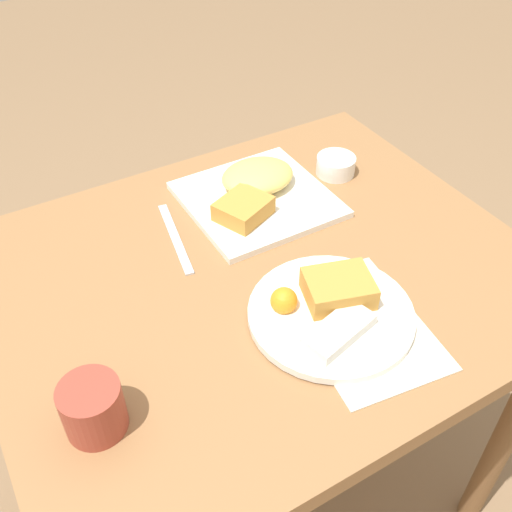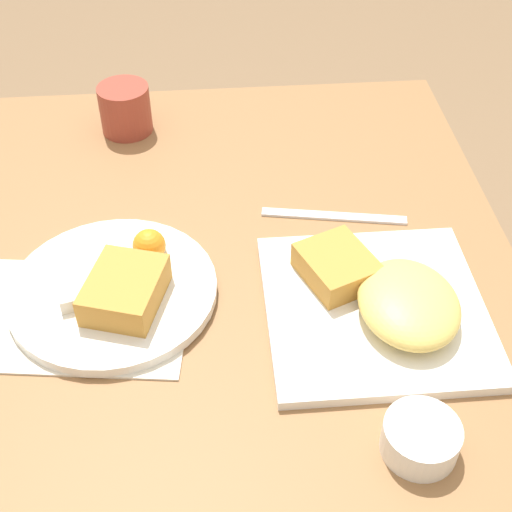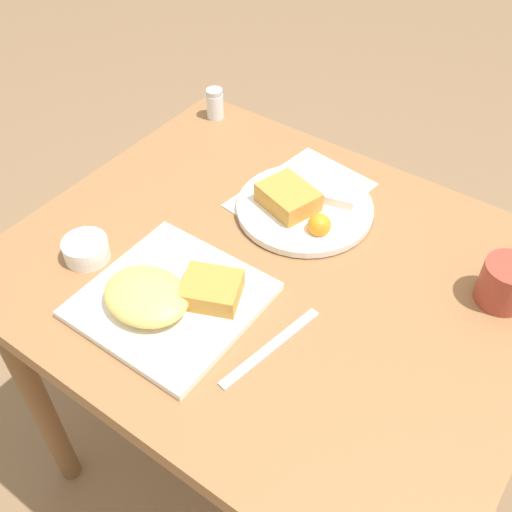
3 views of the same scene
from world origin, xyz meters
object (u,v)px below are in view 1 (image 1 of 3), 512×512
at_px(plate_square_near, 256,192).
at_px(butter_knife, 175,238).
at_px(sauce_ramekin, 336,165).
at_px(coffee_mug, 93,408).
at_px(plate_oval_far, 331,309).

xyz_separation_m(plate_square_near, butter_knife, (0.19, 0.03, -0.02)).
bearing_deg(plate_square_near, sauce_ramekin, 179.69).
bearing_deg(butter_knife, coffee_mug, -29.36).
relative_size(sauce_ramekin, butter_knife, 0.39).
distance_m(plate_square_near, plate_oval_far, 0.34).
bearing_deg(sauce_ramekin, butter_knife, 4.01).
height_order(plate_oval_far, butter_knife, plate_oval_far).
relative_size(plate_square_near, plate_oval_far, 1.02).
bearing_deg(butter_knife, sauce_ramekin, 104.35).
distance_m(plate_oval_far, coffee_mug, 0.39).
distance_m(sauce_ramekin, coffee_mug, 0.72).
xyz_separation_m(sauce_ramekin, butter_knife, (0.38, 0.03, -0.02)).
bearing_deg(plate_square_near, butter_knife, 8.41).
relative_size(plate_oval_far, butter_knife, 1.28).
xyz_separation_m(plate_square_near, sauce_ramekin, (-0.19, 0.00, -0.00)).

